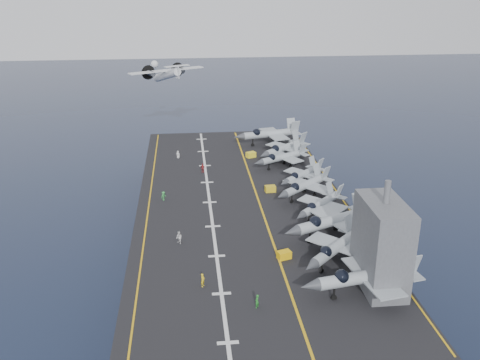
{
  "coord_description": "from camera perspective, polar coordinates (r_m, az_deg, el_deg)",
  "views": [
    {
      "loc": [
        -9.82,
        -89.59,
        49.49
      ],
      "look_at": [
        0.0,
        4.0,
        13.0
      ],
      "focal_mm": 40.0,
      "sensor_mm": 36.0,
      "label": 1
    }
  ],
  "objects": [
    {
      "name": "crew_2",
      "position": [
        83.4,
        -6.51,
        -6.12
      ],
      "size": [
        1.33,
        1.46,
        2.03
      ],
      "primitive_type": "imported",
      "color": "silver",
      "rests_on": "flight_deck"
    },
    {
      "name": "tow_cart_a",
      "position": [
        79.23,
        4.73,
        -7.96
      ],
      "size": [
        2.24,
        1.81,
        1.16
      ],
      "primitive_type": null,
      "color": "#ECB30B",
      "rests_on": "flight_deck"
    },
    {
      "name": "crew_4",
      "position": [
        112.17,
        -3.99,
        1.28
      ],
      "size": [
        1.38,
        1.16,
        1.96
      ],
      "primitive_type": "imported",
      "color": "#A42426",
      "rests_on": "flight_deck"
    },
    {
      "name": "crew_3",
      "position": [
        99.26,
        -8.15,
        -1.69
      ],
      "size": [
        1.19,
        1.21,
        1.7
      ],
      "primitive_type": "imported",
      "color": "green",
      "rests_on": "flight_deck"
    },
    {
      "name": "tow_cart_b",
      "position": [
        102.34,
        3.25,
        -0.94
      ],
      "size": [
        2.08,
        1.45,
        1.19
      ],
      "primitive_type": null,
      "color": "gold",
      "rests_on": "flight_deck"
    },
    {
      "name": "fighter_jet_2",
      "position": [
        85.63,
        9.96,
        -4.18
      ],
      "size": [
        19.53,
        16.74,
        5.73
      ],
      "primitive_type": null,
      "color": "#8F959C",
      "rests_on": "flight_deck"
    },
    {
      "name": "ground",
      "position": [
        102.82,
        0.23,
        -7.58
      ],
      "size": [
        500.0,
        500.0,
        0.0
      ],
      "primitive_type": "plane",
      "color": "#142135",
      "rests_on": "ground"
    },
    {
      "name": "fighter_jet_6",
      "position": [
        115.22,
        4.57,
        2.52
      ],
      "size": [
        16.03,
        14.31,
        4.65
      ],
      "primitive_type": null,
      "color": "#929AA0",
      "rests_on": "flight_deck"
    },
    {
      "name": "crew_1",
      "position": [
        72.49,
        -3.99,
        -10.6
      ],
      "size": [
        1.19,
        1.37,
        1.92
      ],
      "primitive_type": "imported",
      "color": "yellow",
      "rests_on": "flight_deck"
    },
    {
      "name": "crew_6",
      "position": [
        68.29,
        1.83,
        -12.8
      ],
      "size": [
        1.23,
        1.33,
        1.85
      ],
      "primitive_type": "imported",
      "color": "#217F26",
      "rests_on": "flight_deck"
    },
    {
      "name": "fighter_jet_7",
      "position": [
        120.68,
        4.78,
        3.5
      ],
      "size": [
        17.65,
        17.15,
        5.14
      ],
      "primitive_type": null,
      "color": "#959EA4",
      "rests_on": "flight_deck"
    },
    {
      "name": "fighter_jet_3",
      "position": [
        92.59,
        8.58,
        -2.5
      ],
      "size": [
        15.35,
        15.37,
        4.52
      ],
      "primitive_type": null,
      "color": "gray",
      "rests_on": "flight_deck"
    },
    {
      "name": "foul_line",
      "position": [
        98.57,
        1.98,
        -2.17
      ],
      "size": [
        0.35,
        90.0,
        0.02
      ],
      "primitive_type": "cube",
      "color": "gold",
      "rests_on": "flight_deck"
    },
    {
      "name": "fighter_jet_4",
      "position": [
        99.91,
        6.96,
        -0.48
      ],
      "size": [
        16.84,
        16.35,
        4.9
      ],
      "primitive_type": null,
      "color": "gray",
      "rests_on": "flight_deck"
    },
    {
      "name": "fighter_jet_1",
      "position": [
        78.51,
        10.33,
        -6.93
      ],
      "size": [
        17.2,
        17.19,
        5.07
      ],
      "primitive_type": null,
      "color": "#919BA2",
      "rests_on": "flight_deck"
    },
    {
      "name": "island_superstructure",
      "position": [
        71.87,
        14.96,
        -5.66
      ],
      "size": [
        5.0,
        10.0,
        15.0
      ],
      "primitive_type": null,
      "color": "#56595E",
      "rests_on": "flight_deck"
    },
    {
      "name": "tow_cart_c",
      "position": [
        121.42,
        1.17,
        2.72
      ],
      "size": [
        2.4,
        2.04,
        1.22
      ],
      "primitive_type": null,
      "color": "yellow",
      "rests_on": "flight_deck"
    },
    {
      "name": "fighter_jet_0",
      "position": [
        71.67,
        13.35,
        -9.88
      ],
      "size": [
        17.68,
        13.37,
        5.57
      ],
      "primitive_type": null,
      "color": "#9DA4AE",
      "rests_on": "flight_deck"
    },
    {
      "name": "fighter_jet_5",
      "position": [
        105.91,
        6.73,
        0.66
      ],
      "size": [
        15.06,
        14.83,
        4.41
      ],
      "primitive_type": null,
      "color": "gray",
      "rests_on": "flight_deck"
    },
    {
      "name": "landing_centerline",
      "position": [
        97.81,
        -3.26,
        -2.39
      ],
      "size": [
        0.5,
        90.0,
        0.02
      ],
      "primitive_type": "cube",
      "color": "silver",
      "rests_on": "flight_deck"
    },
    {
      "name": "fighter_jet_8",
      "position": [
        130.33,
        3.27,
        5.02
      ],
      "size": [
        18.48,
        14.35,
        5.72
      ],
      "primitive_type": null,
      "color": "gray",
      "rests_on": "flight_deck"
    },
    {
      "name": "deck_edge_port",
      "position": [
        98.0,
        -9.7,
        -2.62
      ],
      "size": [
        0.25,
        90.0,
        0.02
      ],
      "primitive_type": "cube",
      "color": "gold",
      "rests_on": "flight_deck"
    },
    {
      "name": "crew_5",
      "position": [
        121.57,
        -6.63,
        2.73
      ],
      "size": [
        1.22,
        1.01,
        1.74
      ],
      "primitive_type": "imported",
      "color": "silver",
      "rests_on": "flight_deck"
    },
    {
      "name": "flight_deck",
      "position": [
        98.32,
        0.24,
        -2.36
      ],
      "size": [
        38.0,
        92.0,
        0.4
      ],
      "primitive_type": "cube",
      "color": "black",
      "rests_on": "hull"
    },
    {
      "name": "transport_plane",
      "position": [
        155.26,
        -7.81,
        11.04
      ],
      "size": [
        26.79,
        23.65,
        5.28
      ],
      "primitive_type": null,
      "color": "#B8BABC"
    },
    {
      "name": "hull",
      "position": [
        100.51,
        0.24,
        -5.08
      ],
      "size": [
        36.0,
        90.0,
        10.0
      ],
      "primitive_type": "cube",
      "color": "#56595E",
      "rests_on": "ground"
    },
    {
      "name": "deck_edge_stbd",
      "position": [
        101.76,
        10.66,
        -1.77
      ],
      "size": [
        0.25,
        90.0,
        0.02
      ],
      "primitive_type": "cube",
      "color": "gold",
      "rests_on": "flight_deck"
    }
  ]
}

